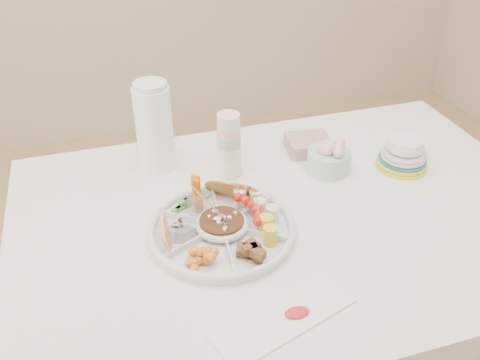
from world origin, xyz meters
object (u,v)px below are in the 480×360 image
object	(u,v)px
dining_table	(284,305)
plate_stack	(404,153)
party_tray	(222,227)
thermos	(154,126)

from	to	relation	value
dining_table	plate_stack	size ratio (longest dim) A/B	9.69
party_tray	plate_stack	bearing A→B (deg)	13.33
thermos	plate_stack	size ratio (longest dim) A/B	1.84
plate_stack	party_tray	bearing A→B (deg)	-166.67
dining_table	plate_stack	bearing A→B (deg)	15.35
party_tray	thermos	distance (m)	0.41
party_tray	thermos	bearing A→B (deg)	106.04
party_tray	thermos	xyz separation A→B (m)	(-0.11, 0.37, 0.12)
party_tray	dining_table	bearing A→B (deg)	9.13
thermos	plate_stack	xyz separation A→B (m)	(0.73, -0.22, -0.09)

